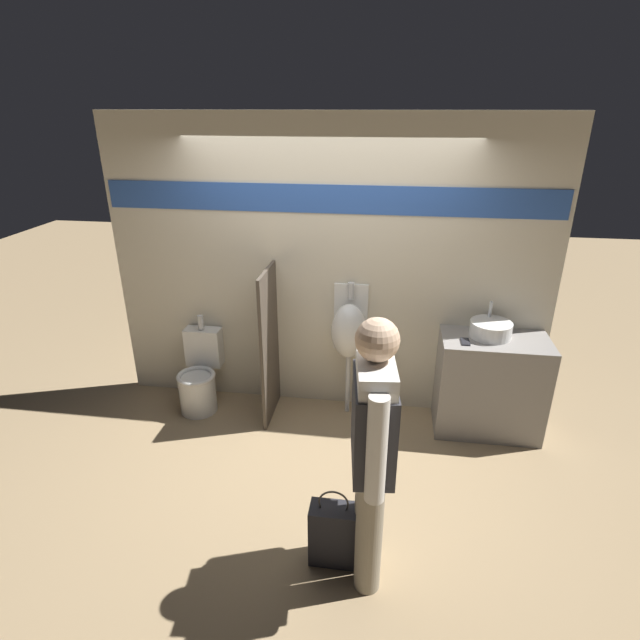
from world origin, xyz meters
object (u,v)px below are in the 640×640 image
(toilet, at_px, (200,378))
(shopping_bag, at_px, (333,533))
(person_in_vest, at_px, (372,441))
(urinal_near_counter, at_px, (349,331))
(cell_phone, at_px, (465,342))
(sink_basin, at_px, (491,329))

(toilet, distance_m, shopping_bag, 2.20)
(person_in_vest, distance_m, shopping_bag, 0.84)
(urinal_near_counter, xyz_separation_m, toilet, (-1.43, -0.13, -0.53))
(person_in_vest, bearing_deg, toilet, 39.07)
(cell_phone, xyz_separation_m, toilet, (-2.42, 0.08, -0.59))
(person_in_vest, bearing_deg, sink_basin, -34.07)
(urinal_near_counter, distance_m, person_in_vest, 1.86)
(toilet, xyz_separation_m, person_in_vest, (1.71, -1.69, 0.71))
(urinal_near_counter, bearing_deg, sink_basin, -2.75)
(sink_basin, xyz_separation_m, person_in_vest, (-0.93, -1.77, 0.05))
(toilet, height_order, person_in_vest, person_in_vest)
(sink_basin, relative_size, person_in_vest, 0.20)
(shopping_bag, bearing_deg, cell_phone, 58.86)
(urinal_near_counter, height_order, toilet, urinal_near_counter)
(sink_basin, distance_m, person_in_vest, 2.00)
(cell_phone, relative_size, toilet, 0.16)
(cell_phone, bearing_deg, urinal_near_counter, 167.98)
(urinal_near_counter, relative_size, toilet, 1.42)
(toilet, bearing_deg, person_in_vest, -44.66)
(toilet, bearing_deg, urinal_near_counter, 5.22)
(cell_phone, bearing_deg, person_in_vest, -113.68)
(cell_phone, bearing_deg, toilet, 178.07)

